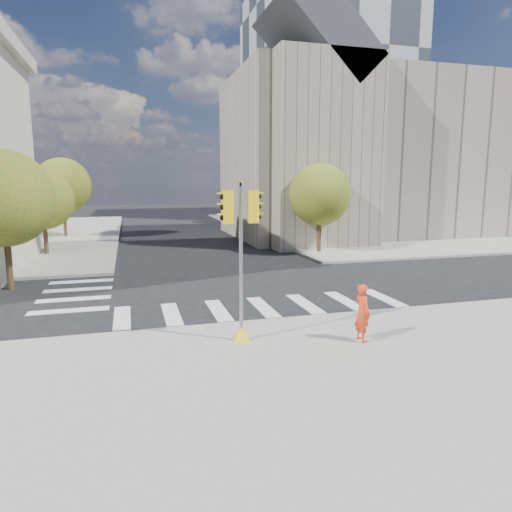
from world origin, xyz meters
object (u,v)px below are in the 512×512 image
Objects in this scene: lamp_near at (305,186)px; photographer at (362,313)px; lamp_far at (256,184)px; traffic_signal at (241,275)px.

lamp_near is 4.57× the size of photographer.
lamp_far reaches higher than traffic_signal.
lamp_near and lamp_far have the same top height.
photographer is at bearing -107.03° from lamp_near.
photographer is at bearing -15.13° from traffic_signal.
lamp_far is 4.57× the size of photographer.
traffic_signal is at bearing -106.34° from lamp_far.
traffic_signal is 3.85m from photographer.
lamp_near is 1.00× the size of lamp_far.
photographer is (-6.41, -20.92, -3.54)m from lamp_near.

